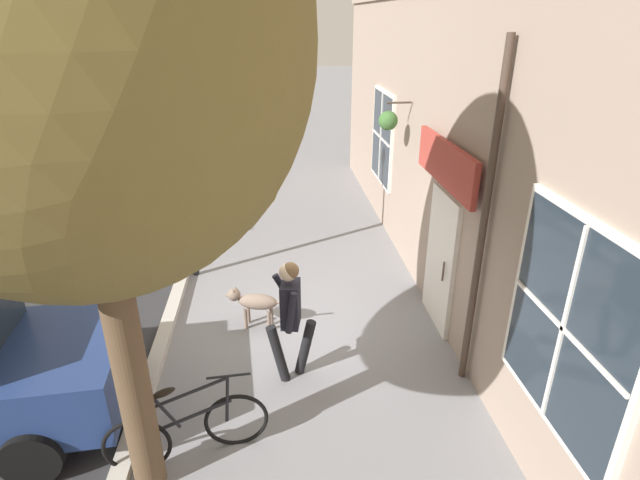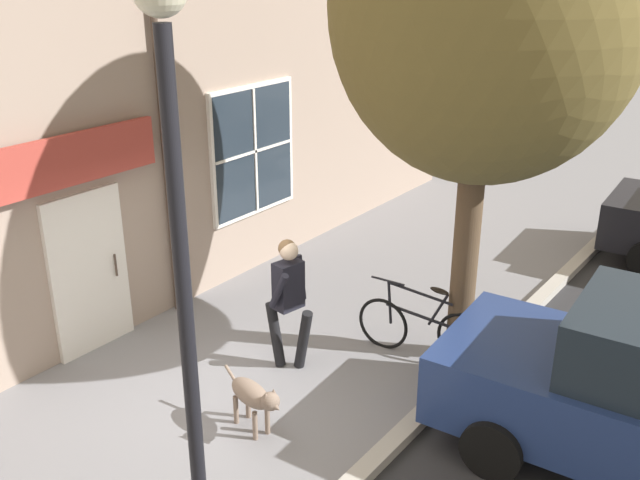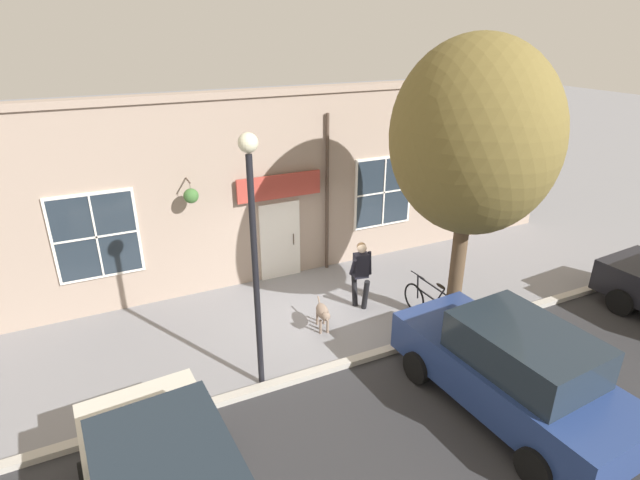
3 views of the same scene
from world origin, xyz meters
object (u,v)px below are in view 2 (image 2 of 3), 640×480
at_px(street_tree_by_curb, 477,18).
at_px(leaning_bicycle, 422,328).
at_px(dog_on_leash, 254,396).
at_px(pedestrian_walking, 289,292).
at_px(street_lamp, 179,236).

relative_size(street_tree_by_curb, leaning_bicycle, 3.61).
relative_size(dog_on_leash, leaning_bicycle, 0.58).
height_order(dog_on_leash, street_tree_by_curb, street_tree_by_curb).
bearing_deg(street_tree_by_curb, leaning_bicycle, -136.12).
relative_size(pedestrian_walking, dog_on_leash, 1.69).
height_order(leaning_bicycle, street_lamp, street_lamp).
xyz_separation_m(pedestrian_walking, leaning_bicycle, (1.16, 1.23, -0.64)).
bearing_deg(leaning_bicycle, street_tree_by_curb, 43.88).
distance_m(street_tree_by_curb, leaning_bicycle, 3.77).
bearing_deg(street_lamp, pedestrian_walking, 118.24).
relative_size(leaning_bicycle, street_lamp, 0.36).
height_order(street_tree_by_curb, leaning_bicycle, street_tree_by_curb).
bearing_deg(street_lamp, street_tree_by_curb, 92.43).
bearing_deg(dog_on_leash, leaning_bicycle, 75.28).
height_order(pedestrian_walking, dog_on_leash, pedestrian_walking).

